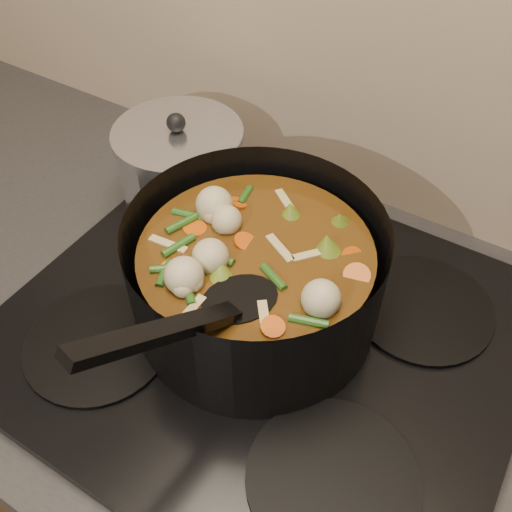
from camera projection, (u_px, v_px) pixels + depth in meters
The scene contains 4 objects.
counter at pixel (262, 477), 1.06m from camera, with size 2.64×0.64×0.91m.
stovetop at pixel (264, 330), 0.72m from camera, with size 0.62×0.54×0.03m.
stockpot at pixel (256, 277), 0.68m from camera, with size 0.40×0.46×0.22m.
saucepan at pixel (181, 167), 0.84m from camera, with size 0.19×0.19×0.15m.
Camera 1 is at (0.22, 1.56, 1.51)m, focal length 40.00 mm.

